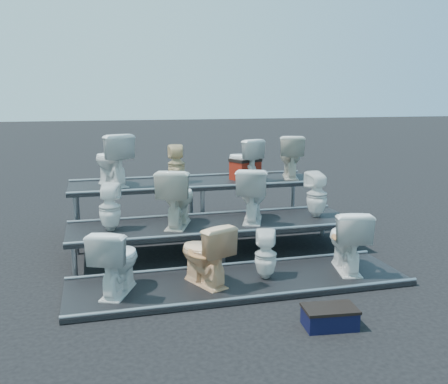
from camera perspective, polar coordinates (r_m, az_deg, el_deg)
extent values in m
plane|color=black|center=(7.47, -1.08, -7.00)|extent=(80.00, 80.00, 0.00)
cube|color=black|center=(6.28, 1.79, -10.30)|extent=(4.20, 1.20, 0.06)
cube|color=black|center=(7.41, -1.08, -5.31)|extent=(4.20, 1.20, 0.46)
cube|color=black|center=(8.58, -3.16, -1.65)|extent=(4.20, 1.20, 0.86)
imported|color=white|center=(5.91, -12.19, -7.63)|extent=(0.70, 0.87, 0.78)
imported|color=#ECB988|center=(6.04, -2.22, -7.02)|extent=(0.69, 0.86, 0.77)
imported|color=white|center=(6.27, 4.79, -7.14)|extent=(0.35, 0.35, 0.61)
imported|color=white|center=(6.68, 13.89, -5.31)|extent=(0.63, 0.89, 0.82)
imported|color=white|center=(7.07, -12.91, -1.70)|extent=(0.36, 0.37, 0.66)
imported|color=beige|center=(7.14, -5.41, -0.60)|extent=(0.74, 0.94, 0.84)
imported|color=white|center=(7.41, 3.24, -0.25)|extent=(0.71, 0.91, 0.81)
imported|color=white|center=(7.80, 10.55, -0.27)|extent=(0.34, 0.35, 0.70)
imported|color=white|center=(8.27, -12.71, 3.63)|extent=(0.73, 0.95, 0.85)
imported|color=#D2B784|center=(8.39, -5.45, 3.21)|extent=(0.31, 0.31, 0.64)
imported|color=white|center=(8.65, 2.25, 3.77)|extent=(0.61, 0.80, 0.72)
imported|color=beige|center=(8.94, 7.61, 4.06)|extent=(0.62, 0.84, 0.76)
cube|color=maroon|center=(8.69, 2.44, 2.47)|extent=(0.54, 0.49, 0.32)
cube|color=black|center=(5.31, 11.98, -13.97)|extent=(0.55, 0.36, 0.19)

